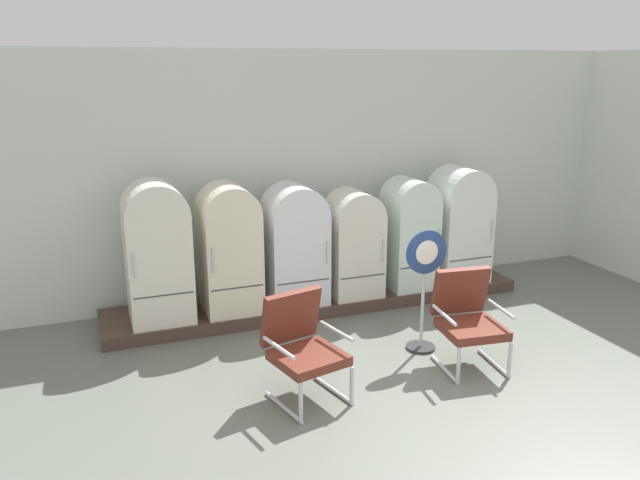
# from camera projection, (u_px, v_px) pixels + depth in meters

# --- Properties ---
(ground) EXTENTS (12.00, 10.00, 0.05)m
(ground) POSITION_uv_depth(u_px,v_px,m) (442.00, 428.00, 5.48)
(ground) COLOR slate
(back_wall) EXTENTS (11.76, 0.12, 3.20)m
(back_wall) POSITION_uv_depth(u_px,v_px,m) (301.00, 174.00, 8.33)
(back_wall) COLOR silver
(back_wall) RESTS_ON ground
(display_plinth) EXTENTS (5.38, 0.95, 0.15)m
(display_plinth) POSITION_uv_depth(u_px,v_px,m) (318.00, 300.00, 8.18)
(display_plinth) COLOR #47352D
(display_plinth) RESTS_ON ground
(refrigerator_0) EXTENTS (0.71, 0.67, 1.62)m
(refrigerator_0) POSITION_uv_depth(u_px,v_px,m) (157.00, 248.00, 7.14)
(refrigerator_0) COLOR silver
(refrigerator_0) RESTS_ON display_plinth
(refrigerator_1) EXTENTS (0.66, 0.70, 1.54)m
(refrigerator_1) POSITION_uv_depth(u_px,v_px,m) (229.00, 244.00, 7.45)
(refrigerator_1) COLOR beige
(refrigerator_1) RESTS_ON display_plinth
(refrigerator_2) EXTENTS (0.71, 0.67, 1.48)m
(refrigerator_2) POSITION_uv_depth(u_px,v_px,m) (295.00, 241.00, 7.72)
(refrigerator_2) COLOR white
(refrigerator_2) RESTS_ON display_plinth
(refrigerator_3) EXTENTS (0.65, 0.64, 1.35)m
(refrigerator_3) POSITION_uv_depth(u_px,v_px,m) (353.00, 240.00, 7.99)
(refrigerator_3) COLOR silver
(refrigerator_3) RESTS_ON display_plinth
(refrigerator_4) EXTENTS (0.60, 0.66, 1.45)m
(refrigerator_4) POSITION_uv_depth(u_px,v_px,m) (409.00, 230.00, 8.26)
(refrigerator_4) COLOR silver
(refrigerator_4) RESTS_ON display_plinth
(refrigerator_5) EXTENTS (0.71, 0.68, 1.55)m
(refrigerator_5) POSITION_uv_depth(u_px,v_px,m) (459.00, 221.00, 8.52)
(refrigerator_5) COLOR white
(refrigerator_5) RESTS_ON display_plinth
(armchair_left) EXTENTS (0.76, 0.82, 1.00)m
(armchair_left) POSITION_uv_depth(u_px,v_px,m) (302.00, 343.00, 5.83)
(armchair_left) COLOR silver
(armchair_left) RESTS_ON ground
(armchair_right) EXTENTS (0.72, 0.77, 1.00)m
(armchair_right) POSITION_uv_depth(u_px,v_px,m) (468.00, 316.00, 6.47)
(armchair_right) COLOR silver
(armchair_right) RESTS_ON ground
(sign_stand) EXTENTS (0.47, 0.32, 1.35)m
(sign_stand) POSITION_uv_depth(u_px,v_px,m) (424.00, 292.00, 6.76)
(sign_stand) COLOR #2D2D30
(sign_stand) RESTS_ON ground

